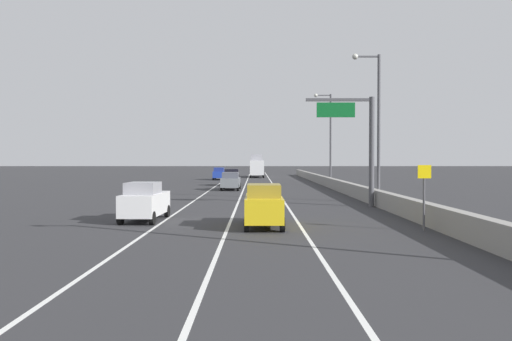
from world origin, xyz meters
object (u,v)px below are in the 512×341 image
object	(u,v)px
lamp_post_right_third	(330,133)
car_gray_2	(232,181)
speed_advisory_sign	(426,192)
car_white_3	(147,202)
car_black_4	(233,177)
car_blue_1	(221,174)
box_truck	(258,167)
overhead_sign_gantry	(363,138)
lamp_post_right_second	(377,118)
car_yellow_0	(265,205)

from	to	relation	value
lamp_post_right_third	car_gray_2	xyz separation A→B (m)	(-11.43, -7.72, -5.40)
speed_advisory_sign	car_white_3	world-z (taller)	speed_advisory_sign
car_black_4	lamp_post_right_third	bearing A→B (deg)	-5.17
car_blue_1	box_truck	size ratio (longest dim) A/B	0.47
overhead_sign_gantry	car_white_3	size ratio (longest dim) A/B	1.71
lamp_post_right_second	car_white_3	size ratio (longest dim) A/B	2.54
car_gray_2	box_truck	distance (m)	37.58
overhead_sign_gantry	speed_advisory_sign	bearing A→B (deg)	-87.84
overhead_sign_gantry	lamp_post_right_third	distance (m)	26.65
overhead_sign_gantry	lamp_post_right_second	distance (m)	4.22
speed_advisory_sign	lamp_post_right_second	bearing A→B (deg)	84.82
speed_advisory_sign	overhead_sign_gantry	bearing A→B (deg)	92.16
lamp_post_right_second	car_yellow_0	distance (m)	16.98
lamp_post_right_third	car_yellow_0	bearing A→B (deg)	-102.86
car_white_3	lamp_post_right_second	bearing A→B (deg)	37.35
overhead_sign_gantry	car_white_3	distance (m)	15.66
overhead_sign_gantry	car_black_4	distance (m)	29.66
car_blue_1	box_truck	bearing A→B (deg)	63.08
car_gray_2	lamp_post_right_second	bearing A→B (deg)	-52.88
speed_advisory_sign	car_yellow_0	bearing A→B (deg)	168.08
car_blue_1	car_white_3	world-z (taller)	car_white_3
overhead_sign_gantry	speed_advisory_sign	xyz separation A→B (m)	(0.44, -11.72, -2.96)
speed_advisory_sign	car_yellow_0	size ratio (longest dim) A/B	0.65
car_gray_2	car_white_3	distance (m)	26.90
car_black_4	box_truck	distance (m)	28.86
car_blue_1	car_gray_2	distance (m)	26.05
lamp_post_right_third	car_white_3	size ratio (longest dim) A/B	2.54
lamp_post_right_third	car_yellow_0	size ratio (longest dim) A/B	2.43
overhead_sign_gantry	lamp_post_right_third	xyz separation A→B (m)	(1.61, 26.55, 1.61)
overhead_sign_gantry	lamp_post_right_second	size ratio (longest dim) A/B	0.67
lamp_post_right_second	car_blue_1	xyz separation A→B (m)	(-14.72, 41.25, -5.37)
overhead_sign_gantry	lamp_post_right_second	bearing A→B (deg)	62.24
overhead_sign_gantry	car_yellow_0	distance (m)	12.79
lamp_post_right_second	car_white_3	bearing A→B (deg)	-142.65
overhead_sign_gantry	lamp_post_right_second	xyz separation A→B (m)	(1.82, 3.45, 1.61)
speed_advisory_sign	car_blue_1	distance (m)	57.98
car_yellow_0	lamp_post_right_third	bearing A→B (deg)	77.14
lamp_post_right_second	car_white_3	xyz separation A→B (m)	(-14.84, -11.33, -5.31)
box_truck	car_white_3	bearing A→B (deg)	-95.35
car_blue_1	car_black_4	distance (m)	17.30
speed_advisory_sign	car_white_3	bearing A→B (deg)	164.06
speed_advisory_sign	lamp_post_right_second	size ratio (longest dim) A/B	0.27
speed_advisory_sign	car_blue_1	bearing A→B (deg)	103.31
box_truck	speed_advisory_sign	bearing A→B (deg)	-83.74
car_blue_1	speed_advisory_sign	bearing A→B (deg)	-76.69
car_blue_1	car_white_3	bearing A→B (deg)	-90.13
car_blue_1	car_yellow_0	bearing A→B (deg)	-83.63
lamp_post_right_second	car_white_3	distance (m)	19.41
lamp_post_right_second	lamp_post_right_third	distance (m)	23.10
speed_advisory_sign	lamp_post_right_second	world-z (taller)	lamp_post_right_second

